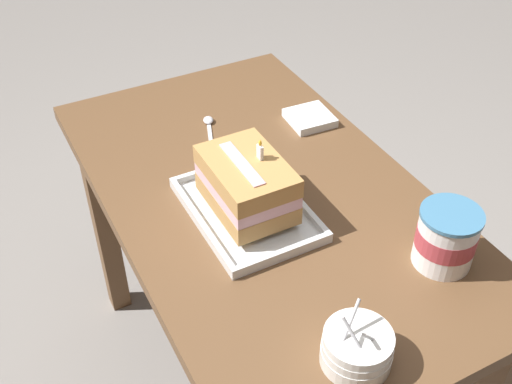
# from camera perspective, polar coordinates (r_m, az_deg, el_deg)

# --- Properties ---
(dining_table) EXTENTS (1.15, 0.66, 0.76)m
(dining_table) POSITION_cam_1_polar(r_m,az_deg,el_deg) (1.49, 0.74, -3.63)
(dining_table) COLOR brown
(dining_table) RESTS_ON ground_plane
(foil_tray) EXTENTS (0.32, 0.23, 0.02)m
(foil_tray) POSITION_cam_1_polar(r_m,az_deg,el_deg) (1.35, -0.81, -1.69)
(foil_tray) COLOR silver
(foil_tray) RESTS_ON dining_table
(birthday_cake) EXTENTS (0.21, 0.15, 0.16)m
(birthday_cake) POSITION_cam_1_polar(r_m,az_deg,el_deg) (1.31, -0.84, 0.72)
(birthday_cake) COLOR #B9874B
(birthday_cake) RESTS_ON foil_tray
(bowl_stack) EXTENTS (0.12, 0.12, 0.12)m
(bowl_stack) POSITION_cam_1_polar(r_m,az_deg,el_deg) (1.09, 9.08, -13.72)
(bowl_stack) COLOR white
(bowl_stack) RESTS_ON dining_table
(ice_cream_tub) EXTENTS (0.12, 0.12, 0.13)m
(ice_cream_tub) POSITION_cam_1_polar(r_m,az_deg,el_deg) (1.27, 16.77, -3.94)
(ice_cream_tub) COLOR white
(ice_cream_tub) RESTS_ON dining_table
(serving_spoon_near_tray) EXTENTS (0.16, 0.07, 0.01)m
(serving_spoon_near_tray) POSITION_cam_1_polar(r_m,az_deg,el_deg) (1.62, -4.27, 6.04)
(serving_spoon_near_tray) COLOR silver
(serving_spoon_near_tray) RESTS_ON dining_table
(napkin_pile) EXTENTS (0.11, 0.11, 0.02)m
(napkin_pile) POSITION_cam_1_polar(r_m,az_deg,el_deg) (1.64, 4.87, 6.66)
(napkin_pile) COLOR white
(napkin_pile) RESTS_ON dining_table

